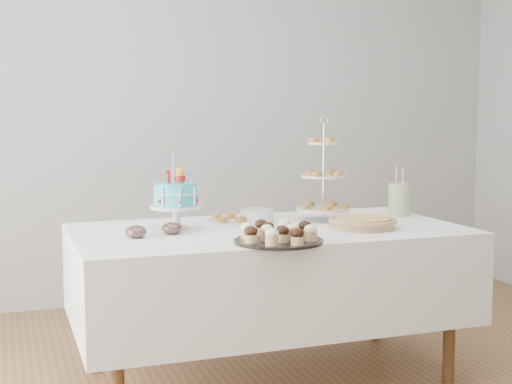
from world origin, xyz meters
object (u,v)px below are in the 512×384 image
object	(u,v)px
cupcake_tray	(279,233)
utensil_pitcher	(400,198)
table	(269,273)
jam_bowl_b	(172,228)
pie	(363,222)
birthday_cake	(176,208)
jam_bowl_a	(136,232)
tiered_stand	(324,177)
pastry_plate	(231,219)
plate_stack	(257,216)

from	to	relation	value
cupcake_tray	utensil_pitcher	size ratio (longest dim) A/B	1.43
table	cupcake_tray	size ratio (longest dim) A/B	4.85
jam_bowl_b	utensil_pitcher	bearing A→B (deg)	7.48
pie	utensil_pitcher	xyz separation A→B (m)	(0.40, 0.32, 0.07)
birthday_cake	cupcake_tray	size ratio (longest dim) A/B	1.00
pie	jam_bowl_a	distance (m)	1.12
tiered_stand	pastry_plate	bearing A→B (deg)	169.46
birthday_cake	plate_stack	xyz separation A→B (m)	(0.45, 0.09, -0.07)
table	birthday_cake	world-z (taller)	birthday_cake
cupcake_tray	jam_bowl_b	size ratio (longest dim) A/B	4.04
tiered_stand	utensil_pitcher	bearing A→B (deg)	2.18
pie	plate_stack	distance (m)	0.56
birthday_cake	plate_stack	size ratio (longest dim) A/B	2.24
utensil_pitcher	jam_bowl_a	bearing A→B (deg)	-179.06
cupcake_tray	jam_bowl_b	bearing A→B (deg)	136.18
plate_stack	pie	bearing A→B (deg)	-39.58
table	tiered_stand	bearing A→B (deg)	21.08
cupcake_tray	jam_bowl_b	xyz separation A→B (m)	(-0.39, 0.38, -0.02)
pie	tiered_stand	world-z (taller)	tiered_stand
table	utensil_pitcher	size ratio (longest dim) A/B	6.95
jam_bowl_b	pastry_plate	bearing A→B (deg)	33.48
table	utensil_pitcher	distance (m)	0.91
birthday_cake	jam_bowl_b	distance (m)	0.15
jam_bowl_a	utensil_pitcher	xyz separation A→B (m)	(1.52, 0.22, 0.07)
tiered_stand	pastry_plate	xyz separation A→B (m)	(-0.49, 0.09, -0.22)
table	pie	xyz separation A→B (m)	(0.44, -0.16, 0.26)
plate_stack	jam_bowl_a	distance (m)	0.73
pie	plate_stack	size ratio (longest dim) A/B	1.92
cupcake_tray	plate_stack	bearing A→B (deg)	79.47
pastry_plate	utensil_pitcher	bearing A→B (deg)	-4.30
birthday_cake	pie	bearing A→B (deg)	-12.28
birthday_cake	pie	size ratio (longest dim) A/B	1.17
cupcake_tray	jam_bowl_b	distance (m)	0.55
pie	tiered_stand	distance (m)	0.37
utensil_pitcher	table	bearing A→B (deg)	-176.66
cupcake_tray	pie	size ratio (longest dim) A/B	1.17
table	jam_bowl_a	distance (m)	0.72
tiered_stand	plate_stack	distance (m)	0.41
table	tiered_stand	distance (m)	0.60
tiered_stand	pastry_plate	distance (m)	0.54
cupcake_tray	pastry_plate	bearing A→B (deg)	91.65
birthday_cake	jam_bowl_a	bearing A→B (deg)	-140.28
pastry_plate	utensil_pitcher	xyz separation A→B (m)	(0.96, -0.07, 0.08)
tiered_stand	plate_stack	world-z (taller)	tiered_stand
birthday_cake	tiered_stand	world-z (taller)	tiered_stand
table	pastry_plate	xyz separation A→B (m)	(-0.12, 0.23, 0.24)
table	jam_bowl_b	world-z (taller)	jam_bowl_b
table	pie	size ratio (longest dim) A/B	5.67
pastry_plate	jam_bowl_b	size ratio (longest dim) A/B	2.69
jam_bowl_a	jam_bowl_b	distance (m)	0.18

